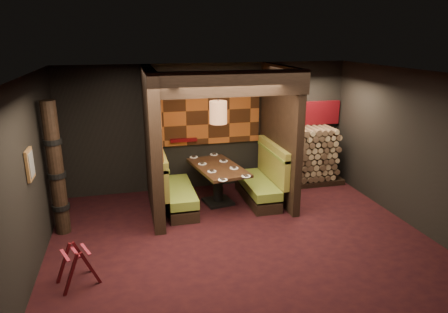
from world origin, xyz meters
TOP-DOWN VIEW (x-y plane):
  - floor at (0.00, 0.00)m, footprint 6.50×5.50m
  - ceiling at (0.00, 0.00)m, footprint 6.50×5.50m
  - wall_back at (0.00, 2.76)m, footprint 6.50×0.02m
  - wall_front at (0.00, -2.76)m, footprint 6.50×0.02m
  - wall_left at (-3.26, 0.00)m, footprint 0.02×5.50m
  - wall_right at (3.26, 0.00)m, footprint 0.02×5.50m
  - partition_left at (-1.35, 1.65)m, footprint 0.20×2.20m
  - partition_right at (1.30, 1.70)m, footprint 0.15×2.10m
  - header_beam at (-0.02, 0.70)m, footprint 2.85×0.18m
  - tapa_back_panel at (-0.02, 2.71)m, footprint 2.40×0.06m
  - tapa_side_panel at (-1.23, 1.82)m, footprint 0.04×1.85m
  - lacquer_shelf at (-0.60, 2.65)m, footprint 0.60×0.12m
  - booth_bench_left at (-0.96, 1.65)m, footprint 0.68×1.60m
  - booth_bench_right at (0.93, 1.65)m, footprint 0.68×1.60m
  - dining_table at (-0.03, 1.70)m, footprint 1.10×1.68m
  - place_settings at (-0.03, 1.70)m, footprint 0.94×1.84m
  - pendant_lamp at (-0.03, 1.65)m, footprint 0.35×0.35m
  - framed_picture at (-3.22, 0.10)m, footprint 0.05×0.36m
  - luggage_rack at (-2.63, -0.61)m, footprint 0.67×0.58m
  - totem_column at (-3.05, 1.10)m, footprint 0.31×0.31m
  - firewood_stack at (2.29, 2.35)m, footprint 1.73×0.70m
  - mosaic_header at (2.29, 2.68)m, footprint 1.83×0.10m
  - bay_front_post at (1.39, 1.96)m, footprint 0.08×0.08m

SIDE VIEW (x-z plane):
  - floor at x=0.00m, z-range -0.02..0.00m
  - luggage_rack at x=-2.63m, z-range 0.00..0.61m
  - booth_bench_left at x=-0.96m, z-range -0.17..0.97m
  - booth_bench_right at x=0.93m, z-range -0.17..0.97m
  - dining_table at x=-0.03m, z-range 0.17..1.00m
  - firewood_stack at x=2.29m, z-range 0.00..1.36m
  - place_settings at x=-0.03m, z-range 0.82..0.85m
  - lacquer_shelf at x=-0.60m, z-range 1.15..1.21m
  - totem_column at x=-3.05m, z-range -0.01..2.39m
  - wall_back at x=0.00m, z-range 0.00..2.85m
  - wall_front at x=0.00m, z-range 0.00..2.85m
  - wall_left at x=-3.26m, z-range 0.00..2.85m
  - wall_right at x=3.26m, z-range 0.00..2.85m
  - partition_left at x=-1.35m, z-range 0.00..2.85m
  - partition_right at x=1.30m, z-range 0.00..2.85m
  - bay_front_post at x=1.39m, z-range 0.00..2.85m
  - framed_picture at x=-3.22m, z-range 1.39..1.85m
  - mosaic_header at x=2.29m, z-range 1.36..1.92m
  - tapa_back_panel at x=-0.02m, z-range 1.04..2.60m
  - tapa_side_panel at x=-1.23m, z-range 1.12..2.58m
  - pendant_lamp at x=-0.03m, z-range 1.41..2.52m
  - header_beam at x=-0.02m, z-range 2.41..2.85m
  - ceiling at x=0.00m, z-range 2.85..2.87m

